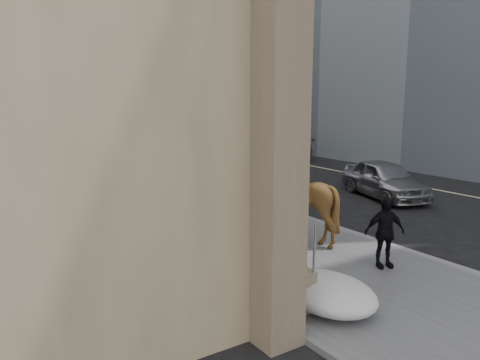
% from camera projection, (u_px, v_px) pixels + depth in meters
% --- Properties ---
extents(ground, '(140.00, 140.00, 0.00)m').
position_uv_depth(ground, '(312.00, 266.00, 11.18)').
color(ground, black).
rests_on(ground, ground).
extents(sidewalk, '(5.00, 80.00, 0.12)m').
position_uv_depth(sidewalk, '(149.00, 191.00, 19.37)').
color(sidewalk, '#4F4F51').
rests_on(sidewalk, ground).
extents(curb, '(0.24, 80.00, 0.12)m').
position_uv_depth(curb, '(204.00, 185.00, 20.79)').
color(curb, slate).
rests_on(curb, ground).
extents(lane_line, '(0.15, 70.00, 0.01)m').
position_uv_depth(lane_line, '(333.00, 170.00, 25.07)').
color(lane_line, '#BFB78C').
rests_on(lane_line, ground).
extents(far_podium, '(2.00, 80.00, 4.00)m').
position_uv_depth(far_podium, '(396.00, 129.00, 27.41)').
color(far_podium, brown).
rests_on(far_podium, ground).
extents(bg_building_mid, '(30.00, 12.00, 28.00)m').
position_uv_depth(bg_building_mid, '(22.00, 14.00, 59.98)').
color(bg_building_mid, slate).
rests_on(bg_building_mid, ground).
extents(streetlight_mid, '(1.71, 0.24, 8.00)m').
position_uv_depth(streetlight_mid, '(166.00, 83.00, 23.30)').
color(streetlight_mid, '#2D2D30').
rests_on(streetlight_mid, ground).
extents(streetlight_far, '(1.71, 0.24, 8.00)m').
position_uv_depth(streetlight_far, '(67.00, 87.00, 39.70)').
color(streetlight_far, '#2D2D30').
rests_on(streetlight_far, ground).
extents(traffic_signal, '(4.10, 0.22, 6.00)m').
position_uv_depth(traffic_signal, '(103.00, 94.00, 29.61)').
color(traffic_signal, '#2D2D30').
rests_on(traffic_signal, ground).
extents(snow_bank, '(1.70, 18.10, 0.76)m').
position_uv_depth(snow_bank, '(132.00, 194.00, 16.97)').
color(snow_bank, silver).
rests_on(snow_bank, sidewalk).
extents(mounted_horse_left, '(2.06, 2.83, 2.74)m').
position_uv_depth(mounted_horse_left, '(198.00, 194.00, 13.31)').
color(mounted_horse_left, '#543219').
rests_on(mounted_horse_left, sidewalk).
extents(mounted_horse_right, '(2.34, 2.49, 2.77)m').
position_uv_depth(mounted_horse_right, '(294.00, 197.00, 12.54)').
color(mounted_horse_right, '#4D3216').
rests_on(mounted_horse_right, sidewalk).
extents(pedestrian, '(1.04, 0.75, 1.65)m').
position_uv_depth(pedestrian, '(385.00, 232.00, 10.69)').
color(pedestrian, black).
rests_on(pedestrian, sidewalk).
extents(car_silver, '(2.98, 4.66, 1.48)m').
position_uv_depth(car_silver, '(384.00, 179.00, 18.37)').
color(car_silver, '#93959A').
rests_on(car_silver, ground).
extents(car_grey, '(2.59, 5.08, 1.41)m').
position_uv_depth(car_grey, '(282.00, 146.00, 30.00)').
color(car_grey, '#4D4E54').
rests_on(car_grey, ground).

